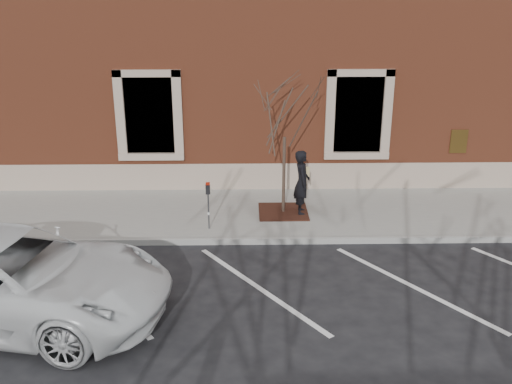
{
  "coord_description": "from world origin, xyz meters",
  "views": [
    {
      "loc": [
        -0.24,
        -12.61,
        5.85
      ],
      "look_at": [
        0.0,
        0.6,
        1.1
      ],
      "focal_mm": 40.0,
      "sensor_mm": 36.0,
      "label": 1
    }
  ],
  "objects_px": {
    "sapling": "(285,115)",
    "white_truck": "(9,277)",
    "man": "(302,182)",
    "parking_meter": "(208,197)"
  },
  "relations": [
    {
      "from": "man",
      "to": "sapling",
      "type": "distance_m",
      "value": 1.84
    },
    {
      "from": "sapling",
      "to": "white_truck",
      "type": "height_order",
      "value": "sapling"
    },
    {
      "from": "parking_meter",
      "to": "white_truck",
      "type": "bearing_deg",
      "value": -108.71
    },
    {
      "from": "man",
      "to": "sapling",
      "type": "height_order",
      "value": "sapling"
    },
    {
      "from": "man",
      "to": "parking_meter",
      "type": "bearing_deg",
      "value": 112.28
    },
    {
      "from": "man",
      "to": "white_truck",
      "type": "height_order",
      "value": "man"
    },
    {
      "from": "man",
      "to": "parking_meter",
      "type": "height_order",
      "value": "man"
    },
    {
      "from": "man",
      "to": "white_truck",
      "type": "distance_m",
      "value": 7.54
    },
    {
      "from": "man",
      "to": "parking_meter",
      "type": "relative_size",
      "value": 1.43
    },
    {
      "from": "parking_meter",
      "to": "white_truck",
      "type": "relative_size",
      "value": 0.2
    }
  ]
}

